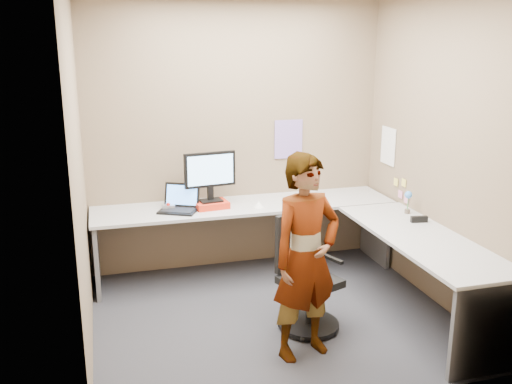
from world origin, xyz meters
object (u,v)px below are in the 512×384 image
object	(u,v)px
desk	(307,233)
office_chair	(305,283)
monitor	(210,172)
person	(306,257)

from	to	relation	value
desk	office_chair	xyz separation A→B (m)	(-0.24, -0.61, -0.21)
desk	monitor	xyz separation A→B (m)	(-0.78, 0.58, 0.49)
monitor	office_chair	xyz separation A→B (m)	(0.54, -1.19, -0.69)
desk	person	bearing A→B (deg)	-111.33
office_chair	person	world-z (taller)	person
monitor	office_chair	distance (m)	1.48
monitor	office_chair	bearing A→B (deg)	-72.85
person	monitor	bearing A→B (deg)	87.93
monitor	office_chair	world-z (taller)	monitor
office_chair	person	bearing A→B (deg)	-132.05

